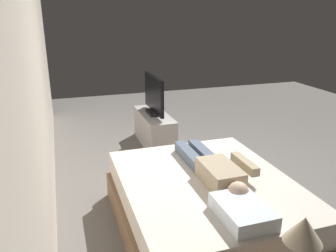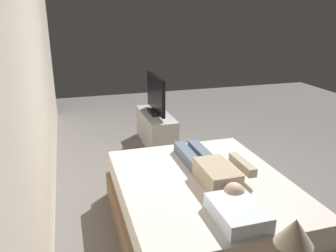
{
  "view_description": "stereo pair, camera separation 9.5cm",
  "coord_description": "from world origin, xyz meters",
  "px_view_note": "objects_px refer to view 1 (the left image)",
  "views": [
    {
      "loc": [
        -3.37,
        1.66,
        2.02
      ],
      "look_at": [
        0.35,
        0.45,
        0.69
      ],
      "focal_mm": 36.65,
      "sensor_mm": 36.0,
      "label": 1
    },
    {
      "loc": [
        -3.4,
        1.57,
        2.02
      ],
      "look_at": [
        0.35,
        0.45,
        0.69
      ],
      "focal_mm": 36.65,
      "sensor_mm": 36.0,
      "label": 2
    }
  ],
  "objects_px": {
    "tv": "(154,96)",
    "person": "(215,169)",
    "bed": "(206,206)",
    "pillow": "(243,211)",
    "lamp": "(304,231)",
    "remote": "(245,164)",
    "tv_stand": "(154,129)"
  },
  "relations": [
    {
      "from": "remote",
      "to": "tv_stand",
      "type": "relative_size",
      "value": 0.14
    },
    {
      "from": "remote",
      "to": "tv",
      "type": "distance_m",
      "value": 2.17
    },
    {
      "from": "tv_stand",
      "to": "tv",
      "type": "relative_size",
      "value": 1.25
    },
    {
      "from": "pillow",
      "to": "lamp",
      "type": "relative_size",
      "value": 1.14
    },
    {
      "from": "bed",
      "to": "tv",
      "type": "xyz_separation_m",
      "value": [
        2.31,
        -0.15,
        0.52
      ]
    },
    {
      "from": "bed",
      "to": "pillow",
      "type": "relative_size",
      "value": 4.0
    },
    {
      "from": "lamp",
      "to": "person",
      "type": "bearing_deg",
      "value": -3.61
    },
    {
      "from": "bed",
      "to": "tv_stand",
      "type": "height_order",
      "value": "bed"
    },
    {
      "from": "tv",
      "to": "person",
      "type": "bearing_deg",
      "value": 178.53
    },
    {
      "from": "remote",
      "to": "lamp",
      "type": "height_order",
      "value": "lamp"
    },
    {
      "from": "person",
      "to": "lamp",
      "type": "bearing_deg",
      "value": 176.39
    },
    {
      "from": "person",
      "to": "tv_stand",
      "type": "relative_size",
      "value": 1.15
    },
    {
      "from": "tv_stand",
      "to": "lamp",
      "type": "height_order",
      "value": "lamp"
    },
    {
      "from": "pillow",
      "to": "tv_stand",
      "type": "distance_m",
      "value": 2.97
    },
    {
      "from": "tv",
      "to": "bed",
      "type": "bearing_deg",
      "value": 176.26
    },
    {
      "from": "pillow",
      "to": "tv_stand",
      "type": "height_order",
      "value": "pillow"
    },
    {
      "from": "bed",
      "to": "pillow",
      "type": "bearing_deg",
      "value": -180.0
    },
    {
      "from": "bed",
      "to": "remote",
      "type": "height_order",
      "value": "remote"
    },
    {
      "from": "bed",
      "to": "tv_stand",
      "type": "relative_size",
      "value": 1.75
    },
    {
      "from": "tv",
      "to": "remote",
      "type": "bearing_deg",
      "value": -170.75
    },
    {
      "from": "tv",
      "to": "pillow",
      "type": "bearing_deg",
      "value": 177.07
    },
    {
      "from": "bed",
      "to": "tv",
      "type": "bearing_deg",
      "value": -3.74
    },
    {
      "from": "pillow",
      "to": "person",
      "type": "height_order",
      "value": "person"
    },
    {
      "from": "bed",
      "to": "person",
      "type": "height_order",
      "value": "person"
    },
    {
      "from": "person",
      "to": "lamp",
      "type": "distance_m",
      "value": 1.31
    },
    {
      "from": "pillow",
      "to": "tv",
      "type": "bearing_deg",
      "value": -2.93
    },
    {
      "from": "person",
      "to": "lamp",
      "type": "xyz_separation_m",
      "value": [
        -1.29,
        0.08,
        0.23
      ]
    },
    {
      "from": "person",
      "to": "tv",
      "type": "distance_m",
      "value": 2.28
    },
    {
      "from": "pillow",
      "to": "remote",
      "type": "relative_size",
      "value": 3.2
    },
    {
      "from": "bed",
      "to": "tv",
      "type": "height_order",
      "value": "tv"
    },
    {
      "from": "tv_stand",
      "to": "tv",
      "type": "height_order",
      "value": "tv"
    },
    {
      "from": "remote",
      "to": "tv_stand",
      "type": "height_order",
      "value": "remote"
    }
  ]
}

